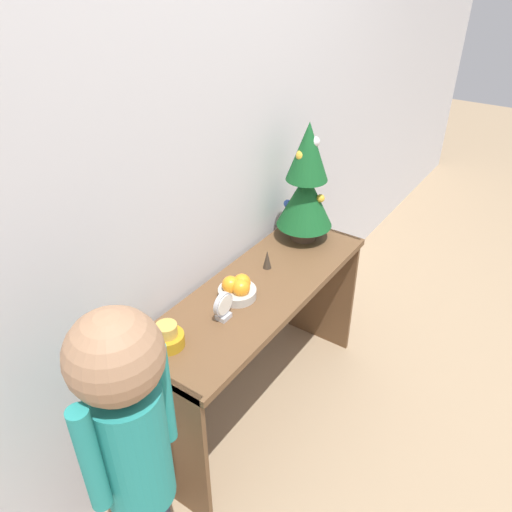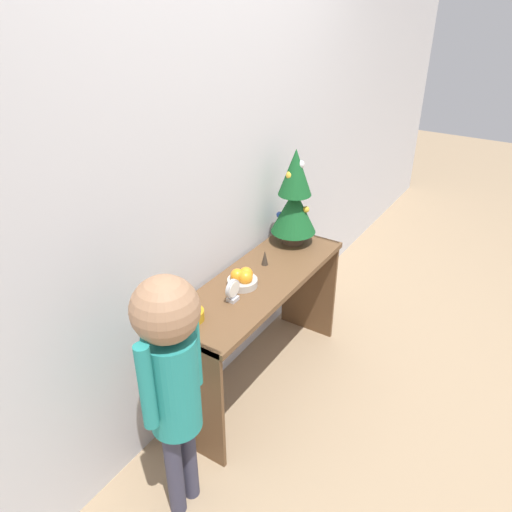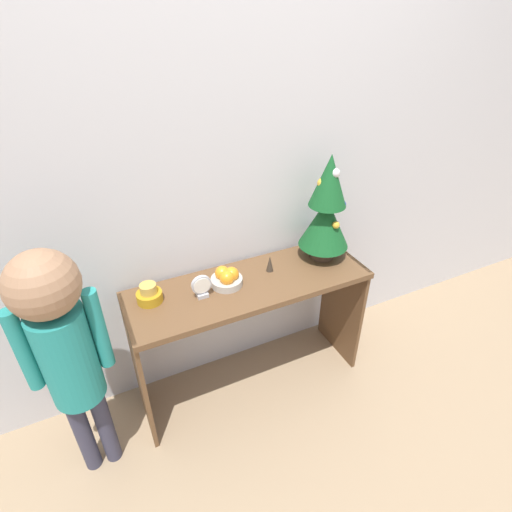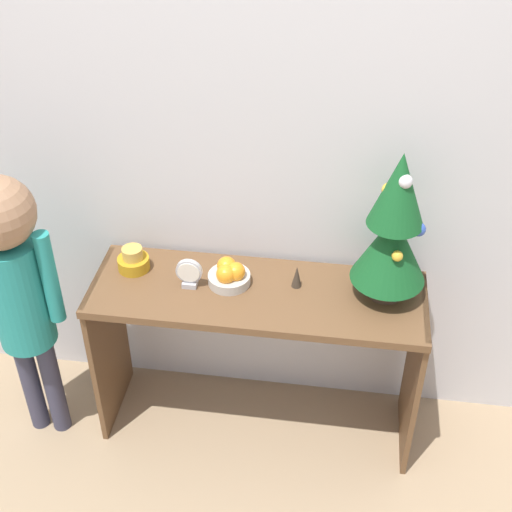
{
  "view_description": "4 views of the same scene",
  "coord_description": "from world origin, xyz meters",
  "px_view_note": "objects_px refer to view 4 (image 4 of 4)",
  "views": [
    {
      "loc": [
        -1.37,
        -0.72,
        1.88
      ],
      "look_at": [
        -0.04,
        0.18,
        0.86
      ],
      "focal_mm": 35.0,
      "sensor_mm": 36.0,
      "label": 1
    },
    {
      "loc": [
        -1.85,
        -0.96,
        2.03
      ],
      "look_at": [
        -0.08,
        0.17,
        0.86
      ],
      "focal_mm": 35.0,
      "sensor_mm": 36.0,
      "label": 2
    },
    {
      "loc": [
        -0.64,
        -1.22,
        1.83
      ],
      "look_at": [
        0.03,
        0.18,
        0.84
      ],
      "focal_mm": 28.0,
      "sensor_mm": 36.0,
      "label": 3
    },
    {
      "loc": [
        0.27,
        -1.72,
        2.3
      ],
      "look_at": [
        -0.01,
        0.21,
        0.83
      ],
      "focal_mm": 50.0,
      "sensor_mm": 36.0,
      "label": 4
    }
  ],
  "objects_px": {
    "fruit_bowl": "(229,274)",
    "child_figure": "(14,276)",
    "figurine": "(297,276)",
    "desk_clock": "(189,274)",
    "mini_tree": "(394,230)",
    "singing_bowl": "(133,261)"
  },
  "relations": [
    {
      "from": "mini_tree",
      "to": "fruit_bowl",
      "type": "xyz_separation_m",
      "value": [
        -0.55,
        -0.02,
        -0.23
      ]
    },
    {
      "from": "mini_tree",
      "to": "fruit_bowl",
      "type": "distance_m",
      "value": 0.6
    },
    {
      "from": "singing_bowl",
      "to": "desk_clock",
      "type": "relative_size",
      "value": 1.02
    },
    {
      "from": "mini_tree",
      "to": "figurine",
      "type": "relative_size",
      "value": 6.53
    },
    {
      "from": "fruit_bowl",
      "to": "child_figure",
      "type": "xyz_separation_m",
      "value": [
        -0.72,
        -0.17,
        0.05
      ]
    },
    {
      "from": "singing_bowl",
      "to": "desk_clock",
      "type": "distance_m",
      "value": 0.24
    },
    {
      "from": "singing_bowl",
      "to": "child_figure",
      "type": "height_order",
      "value": "child_figure"
    },
    {
      "from": "child_figure",
      "to": "desk_clock",
      "type": "bearing_deg",
      "value": 12.69
    },
    {
      "from": "singing_bowl",
      "to": "mini_tree",
      "type": "bearing_deg",
      "value": -1.04
    },
    {
      "from": "child_figure",
      "to": "mini_tree",
      "type": "bearing_deg",
      "value": 8.31
    },
    {
      "from": "figurine",
      "to": "desk_clock",
      "type": "bearing_deg",
      "value": -171.81
    },
    {
      "from": "singing_bowl",
      "to": "figurine",
      "type": "relative_size",
      "value": 1.36
    },
    {
      "from": "mini_tree",
      "to": "singing_bowl",
      "type": "xyz_separation_m",
      "value": [
        -0.91,
        0.02,
        -0.24
      ]
    },
    {
      "from": "fruit_bowl",
      "to": "figurine",
      "type": "distance_m",
      "value": 0.24
    },
    {
      "from": "mini_tree",
      "to": "singing_bowl",
      "type": "bearing_deg",
      "value": 178.96
    },
    {
      "from": "singing_bowl",
      "to": "child_figure",
      "type": "distance_m",
      "value": 0.42
    },
    {
      "from": "mini_tree",
      "to": "desk_clock",
      "type": "relative_size",
      "value": 4.92
    },
    {
      "from": "figurine",
      "to": "fruit_bowl",
      "type": "bearing_deg",
      "value": -175.66
    },
    {
      "from": "singing_bowl",
      "to": "child_figure",
      "type": "bearing_deg",
      "value": -150.7
    },
    {
      "from": "desk_clock",
      "to": "figurine",
      "type": "xyz_separation_m",
      "value": [
        0.38,
        0.05,
        -0.01
      ]
    },
    {
      "from": "desk_clock",
      "to": "mini_tree",
      "type": "bearing_deg",
      "value": 4.5
    },
    {
      "from": "fruit_bowl",
      "to": "desk_clock",
      "type": "xyz_separation_m",
      "value": [
        -0.14,
        -0.04,
        0.02
      ]
    }
  ]
}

